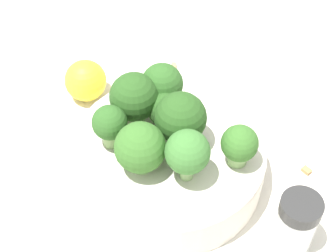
# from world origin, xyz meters

# --- Properties ---
(ground_plane) EXTENTS (3.00, 3.00, 0.00)m
(ground_plane) POSITION_xyz_m (0.00, 0.00, 0.00)
(ground_plane) COLOR silver
(bowl) EXTENTS (0.20, 0.20, 0.05)m
(bowl) POSITION_xyz_m (0.00, 0.00, 0.02)
(bowl) COLOR silver
(bowl) RESTS_ON ground_plane
(broccoli_floret_0) EXTENTS (0.04, 0.04, 0.05)m
(broccoli_floret_0) POSITION_xyz_m (0.06, 0.01, 0.08)
(broccoli_floret_0) COLOR #7A9E5B
(broccoli_floret_0) RESTS_ON bowl
(broccoli_floret_1) EXTENTS (0.04, 0.04, 0.05)m
(broccoli_floret_1) POSITION_xyz_m (-0.07, -0.00, 0.08)
(broccoli_floret_1) COLOR #84AD66
(broccoli_floret_1) RESTS_ON bowl
(broccoli_floret_2) EXTENTS (0.05, 0.05, 0.06)m
(broccoli_floret_2) POSITION_xyz_m (-0.01, -0.01, 0.08)
(broccoli_floret_2) COLOR #7A9E5B
(broccoli_floret_2) RESTS_ON bowl
(broccoli_floret_3) EXTENTS (0.04, 0.04, 0.06)m
(broccoli_floret_3) POSITION_xyz_m (0.02, -0.05, 0.08)
(broccoli_floret_3) COLOR #7A9E5B
(broccoli_floret_3) RESTS_ON bowl
(broccoli_floret_4) EXTENTS (0.05, 0.05, 0.06)m
(broccoli_floret_4) POSITION_xyz_m (0.04, -0.03, 0.08)
(broccoli_floret_4) COLOR #7A9E5B
(broccoli_floret_4) RESTS_ON bowl
(broccoli_floret_5) EXTENTS (0.04, 0.04, 0.04)m
(broccoli_floret_5) POSITION_xyz_m (0.01, -0.03, 0.07)
(broccoli_floret_5) COLOR #84AD66
(broccoli_floret_5) RESTS_ON bowl
(broccoli_floret_6) EXTENTS (0.05, 0.05, 0.06)m
(broccoli_floret_6) POSITION_xyz_m (0.02, 0.03, 0.08)
(broccoli_floret_6) COLOR #8EB770
(broccoli_floret_6) RESTS_ON bowl
(broccoli_floret_7) EXTENTS (0.04, 0.04, 0.06)m
(broccoli_floret_7) POSITION_xyz_m (-0.03, 0.03, 0.09)
(broccoli_floret_7) COLOR #8EB770
(broccoli_floret_7) RESTS_ON bowl
(pepper_shaker) EXTENTS (0.04, 0.04, 0.07)m
(pepper_shaker) POSITION_xyz_m (-0.14, 0.04, 0.03)
(pepper_shaker) COLOR silver
(pepper_shaker) RESTS_ON ground_plane
(lemon_wedge) EXTENTS (0.05, 0.05, 0.05)m
(lemon_wedge) POSITION_xyz_m (0.13, -0.09, 0.02)
(lemon_wedge) COLOR yellow
(lemon_wedge) RESTS_ON ground_plane
(almond_crumb_0) EXTENTS (0.01, 0.01, 0.01)m
(almond_crumb_0) POSITION_xyz_m (-0.14, -0.04, 0.00)
(almond_crumb_0) COLOR #AD7F4C
(almond_crumb_0) RESTS_ON ground_plane
(almond_crumb_1) EXTENTS (0.01, 0.01, 0.01)m
(almond_crumb_1) POSITION_xyz_m (0.11, -0.05, 0.00)
(almond_crumb_1) COLOR tan
(almond_crumb_1) RESTS_ON ground_plane
(almond_crumb_2) EXTENTS (0.01, 0.01, 0.01)m
(almond_crumb_2) POSITION_xyz_m (0.04, -0.17, 0.00)
(almond_crumb_2) COLOR tan
(almond_crumb_2) RESTS_ON ground_plane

